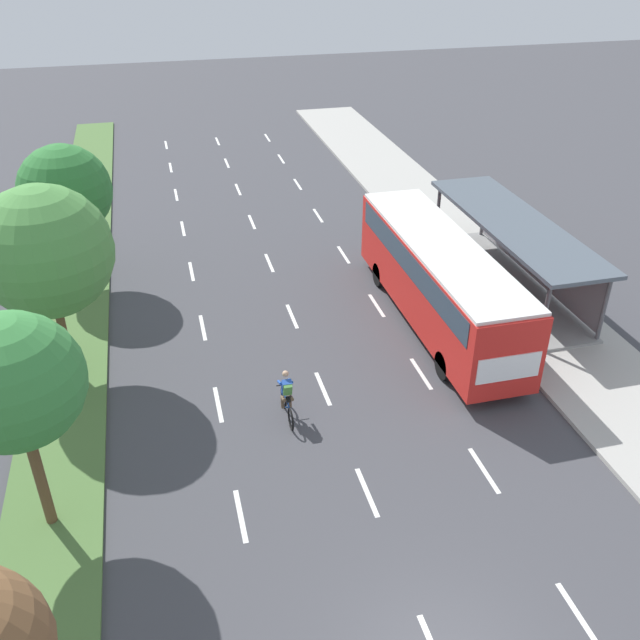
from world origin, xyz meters
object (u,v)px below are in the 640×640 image
bus_shelter (517,247)px  bus (439,275)px  cyclist (287,397)px  median_tree_second (13,383)px  median_tree_third (45,252)px  median_tree_fourth (65,191)px

bus_shelter → bus: (-4.28, -1.94, 0.20)m
cyclist → median_tree_second: size_ratio=0.30×
median_tree_second → median_tree_third: size_ratio=0.91×
median_tree_second → bus: bearing=27.5°
median_tree_second → median_tree_fourth: size_ratio=1.03×
median_tree_second → median_tree_third: (0.13, 6.84, 0.12)m
cyclist → median_tree_fourth: size_ratio=0.31×
bus → median_tree_third: (-13.41, -0.22, 2.59)m
bus → cyclist: (-6.71, -4.29, -1.28)m
median_tree_third → median_tree_fourth: median_tree_third is taller
bus_shelter → cyclist: bus_shelter is taller
bus_shelter → cyclist: 12.68m
bus_shelter → median_tree_second: 20.14m
bus → median_tree_second: median_tree_second is taller
bus → median_tree_fourth: bearing=153.6°
median_tree_second → median_tree_third: 6.84m
median_tree_second → median_tree_third: bearing=88.9°
bus → median_tree_second: bearing=-152.5°
bus_shelter → median_tree_third: bearing=-173.1°
bus_shelter → median_tree_second: size_ratio=1.74×
median_tree_third → median_tree_second: bearing=-91.1°
bus_shelter → bus: bearing=-155.6°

